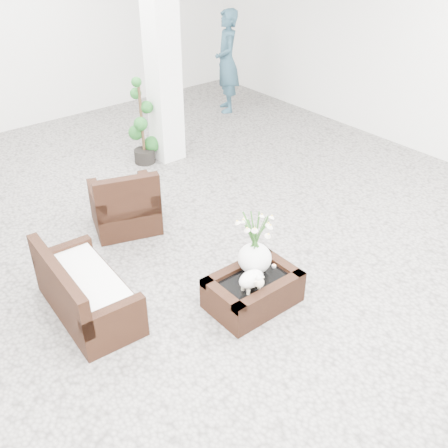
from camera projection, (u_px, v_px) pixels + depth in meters
ground at (218, 267)px, 5.94m from camera, size 11.00×11.00×0.00m
column at (161, 44)px, 7.49m from camera, size 0.40×0.40×3.50m
coffee_table at (253, 291)px, 5.33m from camera, size 0.90×0.60×0.31m
sheep_figurine at (251, 281)px, 5.06m from camera, size 0.28×0.23×0.21m
planter_narcissus at (255, 238)px, 5.15m from camera, size 0.44×0.44×0.80m
tealight at (274, 266)px, 5.41m from camera, size 0.04×0.04×0.03m
armchair at (124, 197)px, 6.46m from camera, size 0.96×0.94×0.82m
loveseat at (87, 284)px, 5.13m from camera, size 0.69×1.32×0.69m
topiary at (142, 122)px, 7.89m from camera, size 0.36×0.36×1.33m
shopper at (227, 62)px, 9.75m from camera, size 0.72×0.81×1.86m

